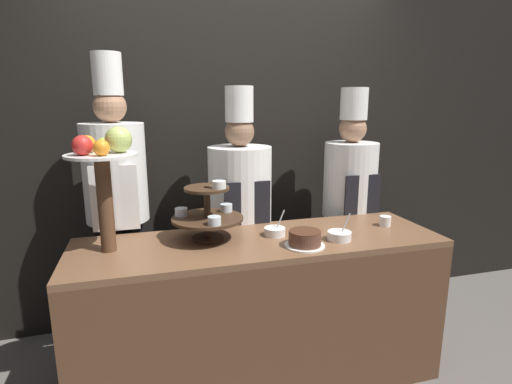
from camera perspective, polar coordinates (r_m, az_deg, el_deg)
name	(u,v)px	position (r m, az deg, el deg)	size (l,w,h in m)	color
wall_back	(227,133)	(2.97, -4.13, 8.40)	(10.00, 0.06, 2.80)	black
buffet_counter	(261,311)	(2.42, 0.67, -16.59)	(2.05, 0.62, 0.87)	brown
tiered_stand	(208,213)	(2.21, -6.90, -2.95)	(0.39, 0.39, 0.34)	#3D2819
fruit_pedestal	(104,164)	(2.11, -20.88, 3.72)	(0.35, 0.35, 0.63)	brown
cake_round	(305,239)	(2.14, 6.99, -6.67)	(0.22, 0.22, 0.09)	white
cup_white	(385,221)	(2.60, 17.96, -3.97)	(0.07, 0.07, 0.06)	white
serving_bowl_near	(339,236)	(2.27, 11.82, -6.13)	(0.13, 0.13, 0.15)	white
serving_bowl_far	(275,231)	(2.30, 2.70, -5.65)	(0.12, 0.12, 0.15)	white
chef_left	(117,200)	(2.59, -19.23, -1.05)	(0.37, 0.37, 1.90)	black
chef_center_left	(240,209)	(2.68, -2.27, -2.39)	(0.42, 0.42, 1.72)	black
chef_center_right	(349,199)	(2.96, 13.17, -0.92)	(0.38, 0.38, 1.72)	black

